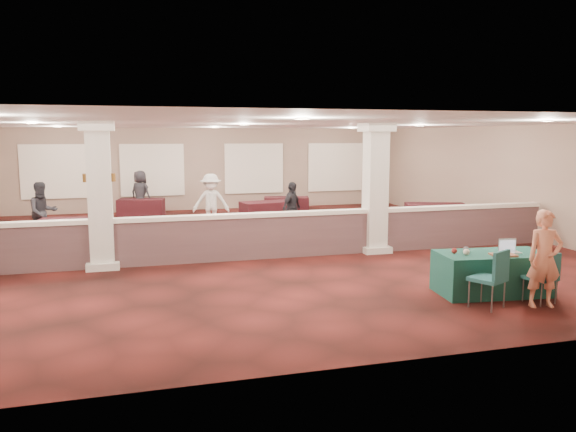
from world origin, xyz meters
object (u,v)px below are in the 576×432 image
object	(u,v)px
far_table_back_right	(286,206)
attendee_a	(43,212)
far_table_back_left	(141,208)
attendee_c	(292,208)
woman	(544,259)
attendee_d	(140,193)
near_table	(492,273)
attendee_b	(211,202)
far_table_front_center	(314,227)
conf_chair_main	(545,274)
far_table_front_right	(435,215)
far_table_front_left	(74,232)
far_table_back_center	(268,212)
conf_chair_side	(493,274)

from	to	relation	value
far_table_back_right	attendee_a	xyz separation A→B (m)	(-7.87, -3.34, 0.50)
far_table_back_left	attendee_a	world-z (taller)	attendee_a
far_table_back_left	attendee_c	distance (m)	6.55
woman	attendee_d	distance (m)	14.71
near_table	attendee_d	xyz separation A→B (m)	(-6.01, 12.34, 0.45)
far_table_back_right	attendee_b	distance (m)	4.08
woman	far_table_front_center	size ratio (longest dim) A/B	0.85
far_table_front_center	attendee_b	xyz separation A→B (m)	(-2.46, 2.70, 0.48)
conf_chair_main	far_table_front_right	distance (m)	8.31
far_table_front_center	far_table_back_left	size ratio (longest dim) A/B	1.22
far_table_front_center	far_table_front_right	xyz separation A→B (m)	(4.50, 1.21, -0.02)
far_table_front_left	attendee_c	xyz separation A→B (m)	(6.05, 0.11, 0.42)
conf_chair_main	attendee_c	bearing A→B (deg)	93.96
far_table_back_left	attendee_a	distance (m)	5.09
attendee_b	attendee_c	size ratio (longest dim) A/B	1.12
far_table_back_center	attendee_b	world-z (taller)	attendee_b
conf_chair_side	far_table_front_right	world-z (taller)	conf_chair_side
conf_chair_side	far_table_front_left	xyz separation A→B (m)	(-7.27, 7.78, -0.24)
attendee_a	near_table	bearing A→B (deg)	-67.48
attendee_a	attendee_c	size ratio (longest dim) A/B	1.06
attendee_c	far_table_back_left	bearing A→B (deg)	86.38
conf_chair_main	far_table_front_left	xyz separation A→B (m)	(-8.30, 7.79, -0.17)
attendee_b	attendee_d	size ratio (longest dim) A/B	1.05
attendee_d	far_table_front_right	bearing A→B (deg)	-171.20
far_table_front_right	attendee_b	size ratio (longest dim) A/B	1.07
conf_chair_side	attendee_b	size ratio (longest dim) A/B	0.58
far_table_back_center	conf_chair_main	bearing A→B (deg)	-76.87
conf_chair_main	attendee_d	bearing A→B (deg)	104.23
near_table	attendee_d	size ratio (longest dim) A/B	1.20
far_table_front_left	attendee_b	size ratio (longest dim) A/B	1.02
conf_chair_main	attendee_a	bearing A→B (deg)	124.82
far_table_back_center	woman	bearing A→B (deg)	-77.73
conf_chair_side	attendee_d	bearing A→B (deg)	85.89
woman	far_table_back_left	size ratio (longest dim) A/B	1.04
far_table_front_center	far_table_front_right	world-z (taller)	far_table_front_center
conf_chair_side	far_table_front_right	bearing A→B (deg)	39.12
far_table_front_right	woman	bearing A→B (deg)	-108.38
woman	far_table_front_center	distance (m)	7.08
attendee_a	far_table_back_left	bearing A→B (deg)	32.27
far_table_back_center	attendee_b	xyz separation A→B (m)	(-2.03, -0.86, 0.51)
woman	far_table_front_center	bearing A→B (deg)	116.73
conf_chair_side	attendee_c	world-z (taller)	attendee_c
conf_chair_side	far_table_back_center	xyz separation A→B (m)	(-1.36, 10.25, -0.24)
near_table	far_table_back_right	size ratio (longest dim) A/B	1.22
near_table	conf_chair_main	bearing A→B (deg)	-53.36
woman	far_table_back_left	bearing A→B (deg)	127.63
woman	far_table_back_right	distance (m)	12.13
far_table_front_left	attendee_a	size ratio (longest dim) A/B	1.08
conf_chair_side	attendee_a	world-z (taller)	attendee_a
conf_chair_main	far_table_front_right	xyz separation A→B (m)	(2.54, 7.91, -0.16)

